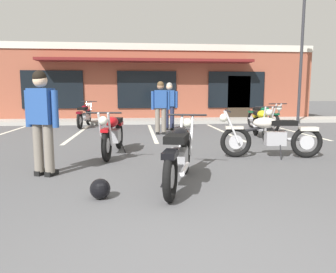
# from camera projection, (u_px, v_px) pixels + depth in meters

# --- Properties ---
(ground_plane) EXTENTS (80.00, 80.00, 0.00)m
(ground_plane) POSITION_uv_depth(u_px,v_px,m) (164.00, 161.00, 6.30)
(ground_plane) COLOR #515154
(sidewalk_kerb) EXTENTS (22.00, 1.80, 0.14)m
(sidewalk_kerb) POSITION_uv_depth(u_px,v_px,m) (148.00, 121.00, 14.35)
(sidewalk_kerb) COLOR #A8A59E
(sidewalk_kerb) RESTS_ON ground_plane
(brick_storefront_building) EXTENTS (15.92, 6.71, 3.54)m
(brick_storefront_building) POSITION_uv_depth(u_px,v_px,m) (145.00, 84.00, 17.79)
(brick_storefront_building) COLOR brown
(brick_storefront_building) RESTS_ON ground_plane
(painted_stall_lines) EXTENTS (9.82, 4.80, 0.01)m
(painted_stall_lines) POSITION_uv_depth(u_px,v_px,m) (152.00, 132.00, 10.82)
(painted_stall_lines) COLOR silver
(painted_stall_lines) RESTS_ON ground_plane
(motorcycle_foreground_classic) EXTENTS (0.91, 2.06, 0.98)m
(motorcycle_foreground_classic) POSITION_uv_depth(u_px,v_px,m) (179.00, 154.00, 4.65)
(motorcycle_foreground_classic) COLOR black
(motorcycle_foreground_classic) RESTS_ON ground_plane
(motorcycle_red_sportbike) EXTENTS (0.75, 2.10, 0.98)m
(motorcycle_red_sportbike) POSITION_uv_depth(u_px,v_px,m) (263.00, 117.00, 11.47)
(motorcycle_red_sportbike) COLOR black
(motorcycle_red_sportbike) RESTS_ON ground_plane
(motorcycle_black_cruiser) EXTENTS (0.70, 2.11, 0.98)m
(motorcycle_black_cruiser) POSITION_uv_depth(u_px,v_px,m) (113.00, 133.00, 6.92)
(motorcycle_black_cruiser) COLOR black
(motorcycle_black_cruiser) RESTS_ON ground_plane
(motorcycle_silver_naked) EXTENTS (0.76, 2.10, 0.98)m
(motorcycle_silver_naked) POSITION_uv_depth(u_px,v_px,m) (261.00, 123.00, 9.26)
(motorcycle_silver_naked) COLOR black
(motorcycle_silver_naked) RESTS_ON ground_plane
(motorcycle_blue_standard) EXTENTS (0.66, 2.11, 0.98)m
(motorcycle_blue_standard) POSITION_uv_depth(u_px,v_px,m) (84.00, 115.00, 12.50)
(motorcycle_blue_standard) COLOR black
(motorcycle_blue_standard) RESTS_ON ground_plane
(motorcycle_green_cafe_racer) EXTENTS (2.10, 0.72, 0.98)m
(motorcycle_green_cafe_racer) POSITION_uv_depth(u_px,v_px,m) (270.00, 135.00, 6.62)
(motorcycle_green_cafe_racer) COLOR black
(motorcycle_green_cafe_racer) RESTS_ON ground_plane
(person_in_shorts_foreground) EXTENTS (0.59, 0.38, 1.68)m
(person_in_shorts_foreground) POSITION_uv_depth(u_px,v_px,m) (42.00, 117.00, 5.10)
(person_in_shorts_foreground) COLOR black
(person_in_shorts_foreground) RESTS_ON ground_plane
(person_by_back_row) EXTENTS (0.61, 0.31, 1.68)m
(person_by_back_row) POSITION_uv_depth(u_px,v_px,m) (161.00, 104.00, 10.22)
(person_by_back_row) COLOR black
(person_by_back_row) RESTS_ON ground_plane
(person_near_building) EXTENTS (0.61, 0.34, 1.68)m
(person_near_building) POSITION_uv_depth(u_px,v_px,m) (169.00, 103.00, 11.44)
(person_near_building) COLOR black
(person_near_building) RESTS_ON ground_plane
(helmet_on_pavement) EXTENTS (0.26, 0.26, 0.26)m
(helmet_on_pavement) POSITION_uv_depth(u_px,v_px,m) (100.00, 189.00, 4.08)
(helmet_on_pavement) COLOR black
(helmet_on_pavement) RESTS_ON ground_plane
(parking_lot_lamp_post) EXTENTS (0.24, 0.76, 5.49)m
(parking_lot_lamp_post) POSITION_uv_depth(u_px,v_px,m) (304.00, 39.00, 13.34)
(parking_lot_lamp_post) COLOR #2D2D33
(parking_lot_lamp_post) RESTS_ON ground_plane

